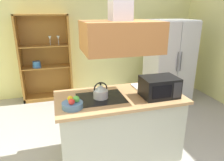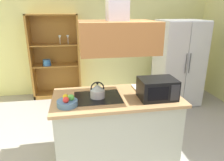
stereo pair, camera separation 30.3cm
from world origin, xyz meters
name	(u,v)px [view 1 (the left image)]	position (x,y,z in m)	size (l,w,h in m)	color
wall_back	(78,38)	(0.00, 3.00, 1.35)	(6.00, 0.12, 2.70)	#DBDA89
kitchen_island	(119,125)	(0.19, 0.38, 0.45)	(1.67, 0.86, 0.90)	#B5BAA3
range_hood	(120,27)	(0.19, 0.38, 1.78)	(0.90, 0.70, 1.20)	#A46532
refrigerator	(169,61)	(1.85, 1.94, 0.89)	(0.90, 0.78, 1.79)	silver
dish_cabinet	(46,63)	(-0.77, 2.78, 0.84)	(1.10, 0.40, 1.90)	olive
kettle	(101,91)	(-0.06, 0.38, 0.99)	(0.19, 0.19, 0.21)	beige
cutting_board	(144,86)	(0.66, 0.62, 0.91)	(0.34, 0.24, 0.02)	white
microwave	(159,87)	(0.69, 0.23, 1.03)	(0.46, 0.35, 0.26)	black
fruit_bowl	(73,104)	(-0.43, 0.19, 0.95)	(0.24, 0.24, 0.14)	#4C7299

